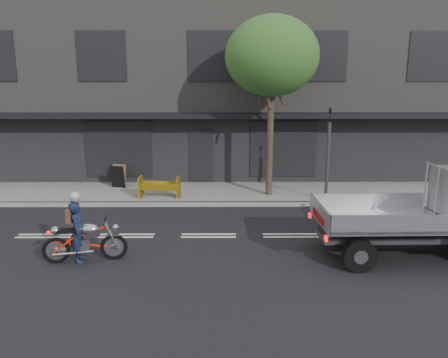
% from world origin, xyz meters
% --- Properties ---
extents(ground, '(80.00, 80.00, 0.00)m').
position_xyz_m(ground, '(0.00, 0.00, 0.00)').
color(ground, black).
rests_on(ground, ground).
extents(sidewalk, '(32.00, 3.20, 0.15)m').
position_xyz_m(sidewalk, '(0.00, 4.70, 0.07)').
color(sidewalk, gray).
rests_on(sidewalk, ground).
extents(kerb, '(32.00, 0.20, 0.15)m').
position_xyz_m(kerb, '(0.00, 3.10, 0.07)').
color(kerb, gray).
rests_on(kerb, ground).
extents(building_main, '(26.00, 10.00, 8.00)m').
position_xyz_m(building_main, '(0.00, 11.30, 4.00)').
color(building_main, slate).
rests_on(building_main, ground).
extents(street_tree, '(3.40, 3.40, 6.74)m').
position_xyz_m(street_tree, '(2.20, 4.20, 5.28)').
color(street_tree, '#382B21').
rests_on(street_tree, ground).
extents(traffic_light_pole, '(0.12, 0.12, 3.50)m').
position_xyz_m(traffic_light_pole, '(4.20, 3.35, 1.65)').
color(traffic_light_pole, '#2D2D30').
rests_on(traffic_light_pole, ground).
extents(motorcycle, '(2.07, 0.61, 1.07)m').
position_xyz_m(motorcycle, '(-3.04, -1.79, 0.55)').
color(motorcycle, black).
rests_on(motorcycle, ground).
extents(rider, '(0.46, 0.62, 1.55)m').
position_xyz_m(rider, '(-3.19, -1.79, 0.77)').
color(rider, '#172040').
rests_on(rider, ground).
extents(construction_barrier, '(1.57, 0.79, 0.85)m').
position_xyz_m(construction_barrier, '(-1.94, 3.52, 0.57)').
color(construction_barrier, '#FFB80D').
rests_on(construction_barrier, sidewalk).
extents(sandwich_board, '(0.66, 0.51, 0.92)m').
position_xyz_m(sandwich_board, '(-3.87, 5.27, 0.61)').
color(sandwich_board, black).
rests_on(sandwich_board, sidewalk).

